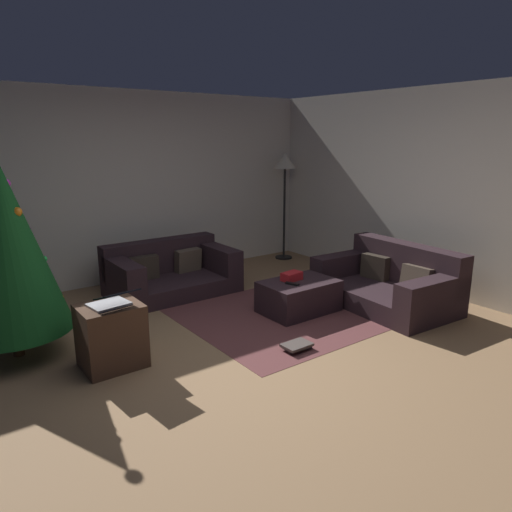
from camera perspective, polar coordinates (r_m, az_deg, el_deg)
ground_plane at (r=4.40m, az=-0.77°, el=-12.51°), size 6.40×6.40×0.00m
rear_partition at (r=6.77m, az=-16.72°, el=7.82°), size 6.40×0.12×2.60m
corner_partition at (r=6.34m, az=23.04°, el=6.91°), size 0.12×6.40×2.60m
couch_left at (r=6.27m, az=-10.43°, el=-1.96°), size 1.58×0.95×0.65m
couch_right at (r=5.94m, az=15.89°, el=-3.13°), size 1.10×1.66×0.72m
ottoman at (r=5.51m, az=5.19°, el=-4.87°), size 0.86×0.58×0.37m
gift_box at (r=5.47m, az=4.33°, el=-2.45°), size 0.25×0.17×0.10m
tv_remote at (r=5.32m, az=4.39°, el=-3.36°), size 0.10×0.17×0.02m
christmas_tree at (r=4.70m, az=-28.08°, el=1.31°), size 1.03×1.03×1.97m
side_table at (r=4.38m, az=-17.06°, el=-9.20°), size 0.52×0.44×0.57m
laptop at (r=4.20m, az=-17.00°, el=-5.17°), size 0.37×0.45×0.19m
book_stack at (r=4.62m, az=4.89°, el=-10.72°), size 0.30×0.24×0.07m
corner_lamp at (r=7.74m, az=3.51°, el=10.42°), size 0.36×0.36×1.73m
area_rug at (r=5.57m, az=5.15°, el=-6.62°), size 2.60×2.00×0.01m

